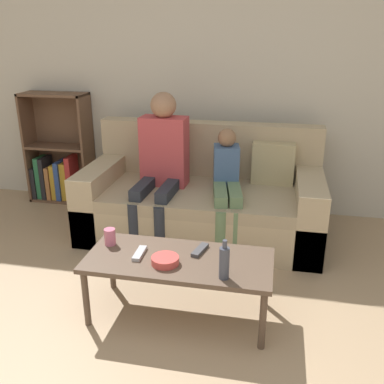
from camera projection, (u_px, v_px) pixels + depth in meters
The scene contains 11 objects.
wall_back at pixel (218, 75), 3.97m from camera, with size 12.00×0.06×2.60m.
couch at pixel (203, 201), 3.73m from camera, with size 2.00×0.95×0.92m.
bookshelf at pixel (59, 161), 4.44m from camera, with size 0.66×0.28×1.12m.
coffee_table at pixel (179, 264), 2.59m from camera, with size 1.13×0.50×0.40m.
person_adult at pixel (162, 157), 3.57m from camera, with size 0.40×0.66×1.22m.
person_child at pixel (227, 184), 3.46m from camera, with size 0.32×0.67×0.94m.
cup_near at pixel (110, 237), 2.73m from camera, with size 0.07×0.07×0.11m.
tv_remote_0 at pixel (200, 250), 2.65m from camera, with size 0.09×0.18×0.02m.
tv_remote_1 at pixel (140, 253), 2.61m from camera, with size 0.05×0.17×0.02m.
snack_bowl at pixel (165, 260), 2.51m from camera, with size 0.16×0.16×0.05m.
bottle at pixel (224, 262), 2.34m from camera, with size 0.06×0.06×0.23m.
Camera 1 is at (0.58, -1.18, 1.69)m, focal length 40.00 mm.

